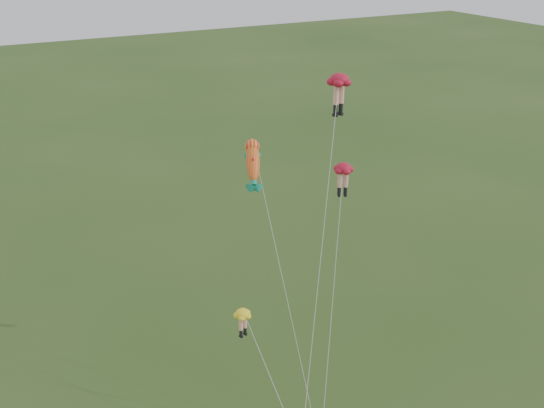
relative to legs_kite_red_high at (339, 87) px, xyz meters
name	(u,v)px	position (x,y,z in m)	size (l,w,h in m)	color
legs_kite_red_high	(339,87)	(0.00, 0.00, 0.00)	(9.87, 11.88, 19.83)	#AF1229
legs_kite_red_mid	(343,176)	(-1.02, -2.42, -4.97)	(6.35, 7.93, 14.80)	#AF1229
legs_kite_yellow	(246,323)	(-10.02, -6.99, -10.15)	(2.59, 6.29, 9.58)	yellow
fish_kite	(253,162)	(-7.12, -2.19, -3.06)	(1.93, 8.10, 17.32)	orange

